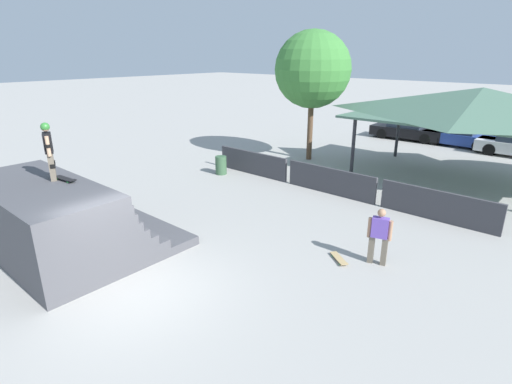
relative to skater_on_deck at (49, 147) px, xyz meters
name	(u,v)px	position (x,y,z in m)	size (l,w,h in m)	color
ground_plane	(136,291)	(3.59, 0.05, -2.98)	(160.00, 160.00, 0.00)	#A3A09B
quarter_pipe_ramp	(58,221)	(0.17, -0.17, -2.06)	(5.34, 4.38, 2.07)	#4C4C51
skater_on_deck	(49,147)	(0.00, 0.00, 0.00)	(0.67, 0.40, 1.57)	#6B6051
skateboard_on_deck	(65,179)	(0.39, 0.14, -0.84)	(0.87, 0.29, 0.09)	green
bystander_walking	(379,234)	(7.31, 5.09, -2.10)	(0.63, 0.32, 1.58)	#6B6051
skateboard_on_ground	(339,259)	(6.49, 4.56, -2.92)	(0.75, 0.62, 0.09)	green
barrier_fence	(330,181)	(3.35, 9.19, -2.45)	(12.29, 0.12, 1.05)	#3D3D42
pavilion_shelter	(481,105)	(7.13, 14.38, 0.38)	(10.11, 5.84, 4.06)	#2D2D33
tree_far_back	(313,70)	(-0.40, 13.23, 1.61)	(3.81, 3.81, 6.50)	brown
trash_bin	(221,165)	(-1.92, 8.20, -2.55)	(0.52, 0.52, 0.85)	#385B3D
parked_car_black	(407,130)	(1.47, 21.84, -2.37)	(4.60, 1.92, 1.27)	black
parked_car_blue	(460,136)	(4.68, 21.92, -2.37)	(4.16, 1.90, 1.27)	navy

